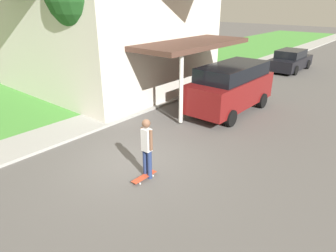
{
  "coord_description": "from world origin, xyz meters",
  "views": [
    {
      "loc": [
        6.15,
        -5.6,
        4.64
      ],
      "look_at": [
        0.42,
        1.22,
        0.9
      ],
      "focal_mm": 32.0,
      "sensor_mm": 36.0,
      "label": 1
    }
  ],
  "objects_px": {
    "skateboarder": "(147,146)",
    "skateboard": "(144,177)",
    "suv_parked": "(231,87)",
    "car_down_street": "(290,61)"
  },
  "relations": [
    {
      "from": "car_down_street",
      "to": "skateboarder",
      "type": "distance_m",
      "value": 16.96
    },
    {
      "from": "suv_parked",
      "to": "skateboarder",
      "type": "bearing_deg",
      "value": -81.33
    },
    {
      "from": "suv_parked",
      "to": "skateboarder",
      "type": "distance_m",
      "value": 6.43
    },
    {
      "from": "skateboarder",
      "to": "skateboard",
      "type": "relative_size",
      "value": 2.1
    },
    {
      "from": "suv_parked",
      "to": "skateboarder",
      "type": "relative_size",
      "value": 2.71
    },
    {
      "from": "car_down_street",
      "to": "skateboard",
      "type": "xyz_separation_m",
      "value": [
        2.0,
        -17.0,
        -0.61
      ]
    },
    {
      "from": "suv_parked",
      "to": "car_down_street",
      "type": "height_order",
      "value": "suv_parked"
    },
    {
      "from": "suv_parked",
      "to": "car_down_street",
      "type": "xyz_separation_m",
      "value": [
        -1.02,
        10.49,
        -0.46
      ]
    },
    {
      "from": "skateboarder",
      "to": "skateboard",
      "type": "distance_m",
      "value": 0.92
    },
    {
      "from": "suv_parked",
      "to": "car_down_street",
      "type": "bearing_deg",
      "value": 95.57
    }
  ]
}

